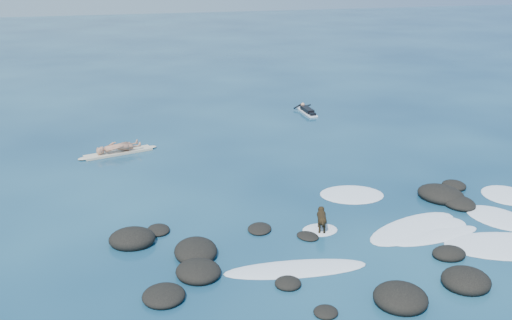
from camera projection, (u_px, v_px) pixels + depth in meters
name	position (u px, v px, depth m)	size (l,w,h in m)	color
ground	(347.00, 221.00, 18.01)	(160.00, 160.00, 0.00)	#0A2642
reef_rocks	(362.00, 245.00, 16.21)	(14.70, 7.54, 0.58)	black
breaking_foam	(446.00, 226.00, 17.62)	(12.68, 7.38, 0.12)	white
standing_surfer_rig	(117.00, 136.00, 24.08)	(3.43, 1.29, 1.97)	beige
paddling_surfer_rig	(307.00, 110.00, 30.91)	(1.03, 2.30, 0.40)	white
dog	(322.00, 217.00, 17.19)	(0.50, 1.04, 0.68)	black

